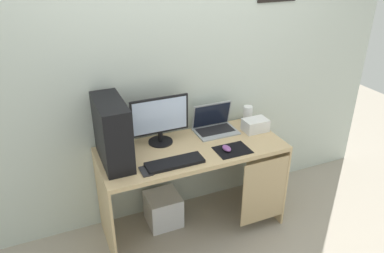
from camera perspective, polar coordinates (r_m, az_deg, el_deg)
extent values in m
plane|color=#9E9384|center=(3.32, 0.00, -14.64)|extent=(8.00, 8.00, 0.00)
cube|color=beige|center=(2.95, -2.67, 9.09)|extent=(4.00, 0.04, 2.60)
cube|color=tan|center=(2.88, 0.00, -3.51)|extent=(1.43, 0.61, 0.03)
cube|color=tan|center=(2.94, -13.09, -12.56)|extent=(0.02, 0.61, 0.72)
cube|color=tan|center=(3.38, 11.16, -6.63)|extent=(0.02, 0.61, 0.72)
cube|color=tan|center=(3.06, 10.98, -9.74)|extent=(0.40, 0.01, 0.58)
cube|color=black|center=(2.66, -12.10, -0.83)|extent=(0.19, 0.47, 0.47)
cylinder|color=black|center=(2.95, -4.82, -2.32)|extent=(0.19, 0.19, 0.01)
cylinder|color=black|center=(2.93, -4.86, -1.52)|extent=(0.04, 0.04, 0.08)
cube|color=black|center=(2.84, -4.94, 1.70)|extent=(0.46, 0.02, 0.29)
cube|color=#B2C6EA|center=(2.83, -4.87, 1.63)|extent=(0.43, 0.00, 0.26)
cube|color=#9EA3A8|center=(3.10, 3.71, -0.80)|extent=(0.34, 0.23, 0.01)
cube|color=black|center=(3.11, 3.56, -0.53)|extent=(0.30, 0.15, 0.00)
cube|color=#9EA3A8|center=(3.13, 3.00, 1.81)|extent=(0.34, 0.05, 0.22)
cube|color=black|center=(3.12, 3.06, 1.75)|extent=(0.32, 0.04, 0.20)
cylinder|color=white|center=(3.27, 8.50, 1.81)|extent=(0.08, 0.08, 0.15)
cube|color=white|center=(3.15, 9.65, 0.22)|extent=(0.20, 0.14, 0.10)
cube|color=black|center=(2.67, -2.65, -5.54)|extent=(0.42, 0.14, 0.02)
cube|color=black|center=(2.85, 6.20, -3.59)|extent=(0.26, 0.20, 0.00)
ellipsoid|color=#8C4C99|center=(2.83, 5.32, -3.34)|extent=(0.06, 0.10, 0.03)
cube|color=#232326|center=(2.60, -7.09, -6.80)|extent=(0.07, 0.13, 0.01)
cube|color=silver|center=(3.26, -4.42, -12.47)|extent=(0.27, 0.27, 0.27)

